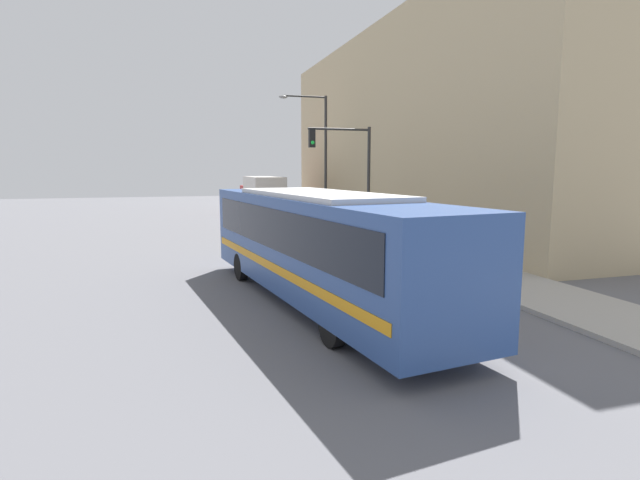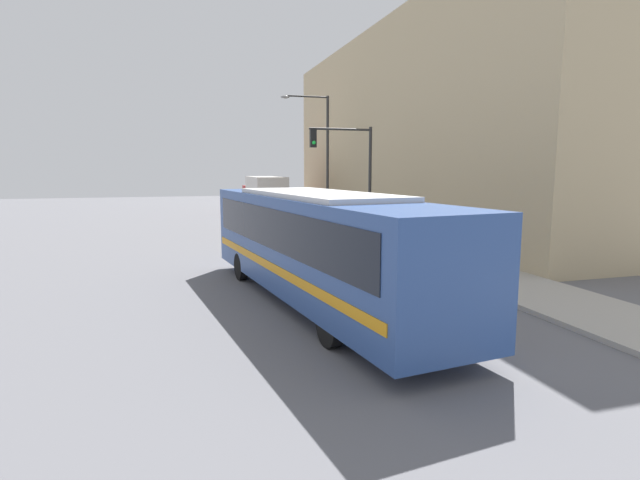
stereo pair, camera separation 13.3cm
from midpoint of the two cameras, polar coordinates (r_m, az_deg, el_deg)
name	(u,v)px [view 1 (the left image)]	position (r m, az deg, el deg)	size (l,w,h in m)	color
ground_plane	(346,308)	(13.86, 2.73, -7.80)	(120.00, 120.00, 0.00)	slate
sidewalk	(330,224)	(34.41, 0.99, 1.89)	(3.09, 70.00, 0.13)	#A8A399
building_facade	(410,132)	(33.39, 10.18, 12.10)	(6.00, 32.29, 12.39)	tan
city_bus	(317,240)	(14.03, -0.60, 0.02)	(4.19, 12.55, 3.17)	#2D4C8C
delivery_truck	(262,196)	(39.14, -6.77, 5.05)	(2.27, 8.22, 3.23)	silver
fire_hydrant	(419,251)	(20.60, 11.09, -1.22)	(0.21, 0.29, 0.75)	red
traffic_light_pole	(349,164)	(25.26, 3.18, 8.69)	(3.28, 0.35, 5.76)	#2D2D2D
parking_meter	(370,224)	(25.12, 5.63, 1.78)	(0.14, 0.14, 1.34)	#2D2D2D
street_lamp	(320,149)	(32.68, -0.14, 10.31)	(3.16, 0.28, 8.29)	#2D2D2D
pedestrian_near_corner	(403,227)	(24.83, 9.35, 1.44)	(0.34, 0.34, 1.63)	slate
pedestrian_mid_block	(464,243)	(20.14, 15.91, -0.35)	(0.34, 0.34, 1.59)	slate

